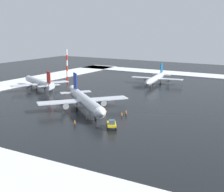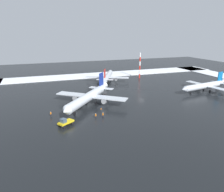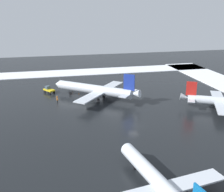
{
  "view_description": "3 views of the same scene",
  "coord_description": "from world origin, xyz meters",
  "px_view_note": "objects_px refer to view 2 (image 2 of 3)",
  "views": [
    {
      "loc": [
        106.67,
        64.47,
        25.68
      ],
      "look_at": [
        13.2,
        8.27,
        2.92
      ],
      "focal_mm": 55.0,
      "sensor_mm": 36.0,
      "label": 1
    },
    {
      "loc": [
        43.11,
        80.94,
        26.07
      ],
      "look_at": [
        15.94,
        6.23,
        2.79
      ],
      "focal_mm": 35.0,
      "sensor_mm": 36.0,
      "label": 2
    },
    {
      "loc": [
        -66.82,
        21.36,
        30.52
      ],
      "look_at": [
        10.22,
        3.6,
        5.4
      ],
      "focal_mm": 45.0,
      "sensor_mm": 36.0,
      "label": 3
    }
  ],
  "objects_px": {
    "ground_crew_by_nose_gear": "(103,115)",
    "traffic_cone_mid_line": "(101,108)",
    "ground_crew_beside_wing": "(96,116)",
    "ground_crew_near_tug": "(51,114)",
    "antenna_mast": "(140,66)",
    "traffic_cone_wingtip_side": "(74,111)",
    "airplane_parked_starboard": "(89,97)",
    "airplane_foreground_jet": "(205,86)",
    "pushback_tug": "(65,122)",
    "traffic_cone_near_nose": "(73,100)",
    "airplane_distant_tail": "(108,76)"
  },
  "relations": [
    {
      "from": "antenna_mast",
      "to": "traffic_cone_wingtip_side",
      "type": "xyz_separation_m",
      "value": [
        47.17,
        43.92,
        -7.12
      ]
    },
    {
      "from": "airplane_distant_tail",
      "to": "traffic_cone_wingtip_side",
      "type": "xyz_separation_m",
      "value": [
        26.67,
        42.21,
        -2.51
      ]
    },
    {
      "from": "airplane_parked_starboard",
      "to": "airplane_foreground_jet",
      "type": "height_order",
      "value": "airplane_parked_starboard"
    },
    {
      "from": "ground_crew_near_tug",
      "to": "ground_crew_by_nose_gear",
      "type": "xyz_separation_m",
      "value": [
        -15.48,
        6.47,
        0.0
      ]
    },
    {
      "from": "airplane_foreground_jet",
      "to": "ground_crew_beside_wing",
      "type": "bearing_deg",
      "value": 5.33
    },
    {
      "from": "antenna_mast",
      "to": "ground_crew_beside_wing",
      "type": "bearing_deg",
      "value": 51.33
    },
    {
      "from": "ground_crew_near_tug",
      "to": "traffic_cone_wingtip_side",
      "type": "relative_size",
      "value": 3.11
    },
    {
      "from": "ground_crew_by_nose_gear",
      "to": "traffic_cone_wingtip_side",
      "type": "height_order",
      "value": "ground_crew_by_nose_gear"
    },
    {
      "from": "airplane_parked_starboard",
      "to": "ground_crew_by_nose_gear",
      "type": "relative_size",
      "value": 16.35
    },
    {
      "from": "ground_crew_near_tug",
      "to": "antenna_mast",
      "type": "height_order",
      "value": "antenna_mast"
    },
    {
      "from": "pushback_tug",
      "to": "antenna_mast",
      "type": "height_order",
      "value": "antenna_mast"
    },
    {
      "from": "airplane_parked_starboard",
      "to": "antenna_mast",
      "type": "bearing_deg",
      "value": 173.27
    },
    {
      "from": "airplane_foreground_jet",
      "to": "traffic_cone_wingtip_side",
      "type": "bearing_deg",
      "value": -3.31
    },
    {
      "from": "ground_crew_by_nose_gear",
      "to": "traffic_cone_mid_line",
      "type": "height_order",
      "value": "ground_crew_by_nose_gear"
    },
    {
      "from": "traffic_cone_wingtip_side",
      "to": "airplane_parked_starboard",
      "type": "bearing_deg",
      "value": -142.25
    },
    {
      "from": "ground_crew_near_tug",
      "to": "antenna_mast",
      "type": "relative_size",
      "value": 0.12
    },
    {
      "from": "ground_crew_by_nose_gear",
      "to": "ground_crew_near_tug",
      "type": "bearing_deg",
      "value": -70.96
    },
    {
      "from": "airplane_distant_tail",
      "to": "pushback_tug",
      "type": "relative_size",
      "value": 5.24
    },
    {
      "from": "ground_crew_near_tug",
      "to": "ground_crew_by_nose_gear",
      "type": "height_order",
      "value": "same"
    },
    {
      "from": "airplane_foreground_jet",
      "to": "antenna_mast",
      "type": "height_order",
      "value": "antenna_mast"
    },
    {
      "from": "ground_crew_by_nose_gear",
      "to": "antenna_mast",
      "type": "distance_m",
      "value": 65.51
    },
    {
      "from": "ground_crew_beside_wing",
      "to": "ground_crew_by_nose_gear",
      "type": "height_order",
      "value": "same"
    },
    {
      "from": "ground_crew_by_nose_gear",
      "to": "traffic_cone_mid_line",
      "type": "distance_m",
      "value": 7.95
    },
    {
      "from": "ground_crew_by_nose_gear",
      "to": "antenna_mast",
      "type": "height_order",
      "value": "antenna_mast"
    },
    {
      "from": "ground_crew_beside_wing",
      "to": "traffic_cone_near_nose",
      "type": "distance_m",
      "value": 21.65
    },
    {
      "from": "ground_crew_near_tug",
      "to": "traffic_cone_mid_line",
      "type": "distance_m",
      "value": 17.3
    },
    {
      "from": "airplane_foreground_jet",
      "to": "antenna_mast",
      "type": "relative_size",
      "value": 1.87
    },
    {
      "from": "traffic_cone_near_nose",
      "to": "traffic_cone_wingtip_side",
      "type": "height_order",
      "value": "same"
    },
    {
      "from": "ground_crew_by_nose_gear",
      "to": "antenna_mast",
      "type": "xyz_separation_m",
      "value": [
        -39.26,
        -52.04,
        6.42
      ]
    },
    {
      "from": "airplane_parked_starboard",
      "to": "airplane_distant_tail",
      "type": "distance_m",
      "value": 42.11
    },
    {
      "from": "airplane_foreground_jet",
      "to": "traffic_cone_mid_line",
      "type": "xyz_separation_m",
      "value": [
        51.42,
        6.68,
        -2.45
      ]
    },
    {
      "from": "airplane_parked_starboard",
      "to": "antenna_mast",
      "type": "distance_m",
      "value": 56.21
    },
    {
      "from": "airplane_parked_starboard",
      "to": "airplane_foreground_jet",
      "type": "xyz_separation_m",
      "value": [
        -54.43,
        -1.12,
        -0.59
      ]
    },
    {
      "from": "traffic_cone_wingtip_side",
      "to": "ground_crew_by_nose_gear",
      "type": "bearing_deg",
      "value": 134.23
    },
    {
      "from": "traffic_cone_mid_line",
      "to": "traffic_cone_wingtip_side",
      "type": "relative_size",
      "value": 1.0
    },
    {
      "from": "airplane_parked_starboard",
      "to": "traffic_cone_near_nose",
      "type": "relative_size",
      "value": 50.84
    },
    {
      "from": "airplane_foreground_jet",
      "to": "ground_crew_near_tug",
      "type": "xyz_separation_m",
      "value": [
        68.66,
        7.93,
        -1.75
      ]
    },
    {
      "from": "pushback_tug",
      "to": "traffic_cone_mid_line",
      "type": "relative_size",
      "value": 9.17
    },
    {
      "from": "airplane_foreground_jet",
      "to": "ground_crew_beside_wing",
      "type": "distance_m",
      "value": 57.39
    },
    {
      "from": "pushback_tug",
      "to": "traffic_cone_near_nose",
      "type": "relative_size",
      "value": 9.17
    },
    {
      "from": "ground_crew_beside_wing",
      "to": "antenna_mast",
      "type": "bearing_deg",
      "value": 139.36
    },
    {
      "from": "airplane_parked_starboard",
      "to": "ground_crew_by_nose_gear",
      "type": "height_order",
      "value": "airplane_parked_starboard"
    },
    {
      "from": "ground_crew_by_nose_gear",
      "to": "traffic_cone_wingtip_side",
      "type": "relative_size",
      "value": 3.11
    },
    {
      "from": "ground_crew_beside_wing",
      "to": "traffic_cone_wingtip_side",
      "type": "distance_m",
      "value": 9.84
    },
    {
      "from": "antenna_mast",
      "to": "traffic_cone_mid_line",
      "type": "distance_m",
      "value": 58.5
    },
    {
      "from": "traffic_cone_mid_line",
      "to": "ground_crew_beside_wing",
      "type": "bearing_deg",
      "value": 61.81
    },
    {
      "from": "ground_crew_near_tug",
      "to": "antenna_mast",
      "type": "distance_m",
      "value": 71.52
    },
    {
      "from": "pushback_tug",
      "to": "traffic_cone_wingtip_side",
      "type": "xyz_separation_m",
      "value": [
        -4.29,
        -10.72,
        -1.01
      ]
    },
    {
      "from": "airplane_distant_tail",
      "to": "pushback_tug",
      "type": "distance_m",
      "value": 61.34
    },
    {
      "from": "pushback_tug",
      "to": "antenna_mast",
      "type": "bearing_deg",
      "value": -167.2
    }
  ]
}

